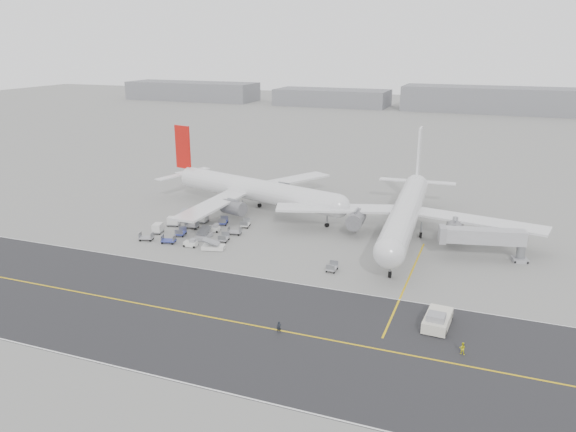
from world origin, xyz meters
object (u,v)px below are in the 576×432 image
at_px(jet_bridge, 483,238).
at_px(ground_crew_b, 462,348).
at_px(ground_crew_a, 279,327).
at_px(airliner_a, 252,189).
at_px(airliner_b, 406,211).
at_px(pushback_tug, 437,320).

xyz_separation_m(jet_bridge, ground_crew_b, (-0.64, -35.53, -3.43)).
height_order(jet_bridge, ground_crew_a, jet_bridge).
xyz_separation_m(airliner_a, ground_crew_b, (52.19, -49.03, -4.47)).
xyz_separation_m(ground_crew_a, ground_crew_b, (24.21, 3.37, -0.03)).
bearing_deg(airliner_b, airliner_a, 167.90).
bearing_deg(airliner_b, ground_crew_a, -104.67).
relative_size(jet_bridge, ground_crew_a, 9.57).
bearing_deg(ground_crew_a, pushback_tug, 1.81).
bearing_deg(pushback_tug, jet_bridge, 84.64).
height_order(pushback_tug, ground_crew_a, pushback_tug).
height_order(airliner_b, ground_crew_b, airliner_b).
bearing_deg(airliner_b, ground_crew_b, -74.41).
height_order(ground_crew_a, ground_crew_b, ground_crew_a).
distance_m(airliner_a, ground_crew_a, 59.57).
height_order(airliner_a, pushback_tug, airliner_a).
relative_size(ground_crew_a, ground_crew_b, 1.03).
distance_m(airliner_a, pushback_tug, 64.62).
relative_size(airliner_b, ground_crew_b, 33.59).
xyz_separation_m(airliner_a, jet_bridge, (52.83, -13.50, -1.03)).
height_order(airliner_a, jet_bridge, airliner_a).
xyz_separation_m(airliner_b, ground_crew_a, (-9.30, -46.69, -4.68)).
height_order(pushback_tug, ground_crew_b, pushback_tug).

